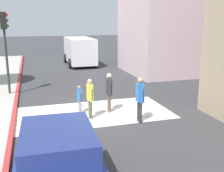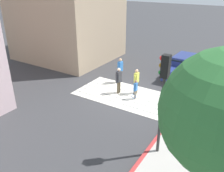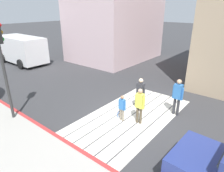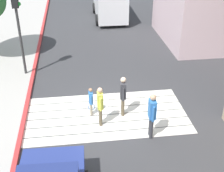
{
  "view_description": "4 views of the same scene",
  "coord_description": "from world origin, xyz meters",
  "px_view_note": "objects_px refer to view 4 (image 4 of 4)",
  "views": [
    {
      "loc": [
        -2.44,
        -10.64,
        3.83
      ],
      "look_at": [
        0.64,
        -0.5,
        1.25
      ],
      "focal_mm": 43.34,
      "sensor_mm": 36.0,
      "label": 1
    },
    {
      "loc": [
        -6.17,
        11.55,
        6.62
      ],
      "look_at": [
        0.74,
        0.59,
        0.72
      ],
      "focal_mm": 37.89,
      "sensor_mm": 36.0,
      "label": 2
    },
    {
      "loc": [
        -6.89,
        -4.43,
        4.74
      ],
      "look_at": [
        -0.1,
        1.07,
        1.26
      ],
      "focal_mm": 31.93,
      "sensor_mm": 36.0,
      "label": 3
    },
    {
      "loc": [
        -1.09,
        -10.02,
        7.06
      ],
      "look_at": [
        0.27,
        0.37,
        1.11
      ],
      "focal_mm": 48.78,
      "sensor_mm": 36.0,
      "label": 4
    }
  ],
  "objects_px": {
    "van_down_street": "(110,2)",
    "pedestrian_adult_lead": "(100,104)",
    "traffic_light_corner": "(17,16)",
    "pedestrian_adult_trailing": "(123,93)",
    "pedestrian_adult_side": "(152,113)",
    "pedestrian_child_with_racket": "(91,100)"
  },
  "relations": [
    {
      "from": "van_down_street",
      "to": "pedestrian_adult_side",
      "type": "xyz_separation_m",
      "value": [
        -0.3,
        -14.42,
        -0.25
      ]
    },
    {
      "from": "traffic_light_corner",
      "to": "pedestrian_child_with_racket",
      "type": "bearing_deg",
      "value": -52.18
    },
    {
      "from": "pedestrian_adult_lead",
      "to": "pedestrian_adult_trailing",
      "type": "height_order",
      "value": "pedestrian_adult_trailing"
    },
    {
      "from": "pedestrian_adult_lead",
      "to": "pedestrian_child_with_racket",
      "type": "relative_size",
      "value": 1.32
    },
    {
      "from": "pedestrian_adult_trailing",
      "to": "traffic_light_corner",
      "type": "bearing_deg",
      "value": 136.58
    },
    {
      "from": "van_down_street",
      "to": "pedestrian_adult_trailing",
      "type": "bearing_deg",
      "value": -94.75
    },
    {
      "from": "traffic_light_corner",
      "to": "pedestrian_adult_trailing",
      "type": "xyz_separation_m",
      "value": [
        4.23,
        -4.0,
        -2.06
      ]
    },
    {
      "from": "pedestrian_adult_trailing",
      "to": "van_down_street",
      "type": "bearing_deg",
      "value": 85.25
    },
    {
      "from": "pedestrian_adult_trailing",
      "to": "pedestrian_adult_side",
      "type": "height_order",
      "value": "pedestrian_adult_side"
    },
    {
      "from": "pedestrian_adult_lead",
      "to": "pedestrian_adult_side",
      "type": "bearing_deg",
      "value": -29.02
    },
    {
      "from": "pedestrian_adult_lead",
      "to": "pedestrian_child_with_racket",
      "type": "distance_m",
      "value": 0.81
    },
    {
      "from": "van_down_street",
      "to": "pedestrian_adult_lead",
      "type": "bearing_deg",
      "value": -98.52
    },
    {
      "from": "van_down_street",
      "to": "pedestrian_adult_trailing",
      "type": "height_order",
      "value": "van_down_street"
    },
    {
      "from": "pedestrian_adult_lead",
      "to": "pedestrian_child_with_racket",
      "type": "bearing_deg",
      "value": 113.28
    },
    {
      "from": "pedestrian_child_with_racket",
      "to": "pedestrian_adult_side",
      "type": "bearing_deg",
      "value": -39.36
    },
    {
      "from": "pedestrian_adult_trailing",
      "to": "pedestrian_child_with_racket",
      "type": "bearing_deg",
      "value": 172.6
    },
    {
      "from": "pedestrian_adult_side",
      "to": "pedestrian_child_with_racket",
      "type": "distance_m",
      "value": 2.64
    },
    {
      "from": "van_down_street",
      "to": "pedestrian_child_with_racket",
      "type": "bearing_deg",
      "value": -100.31
    },
    {
      "from": "van_down_street",
      "to": "pedestrian_adult_trailing",
      "type": "distance_m",
      "value": 12.97
    },
    {
      "from": "pedestrian_adult_lead",
      "to": "pedestrian_adult_side",
      "type": "xyz_separation_m",
      "value": [
        1.72,
        -0.95,
        0.09
      ]
    },
    {
      "from": "van_down_street",
      "to": "pedestrian_adult_side",
      "type": "bearing_deg",
      "value": -91.19
    },
    {
      "from": "pedestrian_adult_side",
      "to": "van_down_street",
      "type": "bearing_deg",
      "value": 88.81
    }
  ]
}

